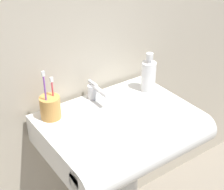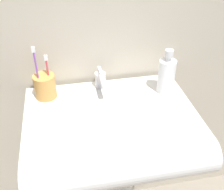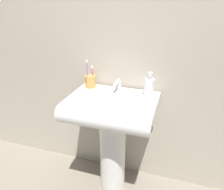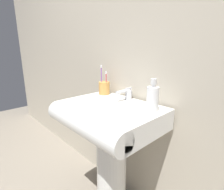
{
  "view_description": "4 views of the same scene",
  "coord_description": "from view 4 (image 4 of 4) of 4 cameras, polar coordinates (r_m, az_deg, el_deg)",
  "views": [
    {
      "loc": [
        -0.7,
        -0.96,
        1.63
      ],
      "look_at": [
        -0.0,
        0.03,
        0.92
      ],
      "focal_mm": 55.0,
      "sensor_mm": 36.0,
      "label": 1
    },
    {
      "loc": [
        -0.15,
        -0.8,
        1.48
      ],
      "look_at": [
        0.0,
        -0.02,
        0.92
      ],
      "focal_mm": 45.0,
      "sensor_mm": 36.0,
      "label": 2
    },
    {
      "loc": [
        0.43,
        -1.35,
        1.48
      ],
      "look_at": [
        -0.0,
        -0.01,
        0.86
      ],
      "focal_mm": 35.0,
      "sensor_mm": 36.0,
      "label": 3
    },
    {
      "loc": [
        0.76,
        -0.71,
        1.18
      ],
      "look_at": [
        0.01,
        -0.0,
        0.9
      ],
      "focal_mm": 28.0,
      "sensor_mm": 36.0,
      "label": 4
    }
  ],
  "objects": [
    {
      "name": "wall_back",
      "position": [
        1.23,
        8.95,
        16.0
      ],
      "size": [
        5.0,
        0.05,
        2.4
      ],
      "primitive_type": "cube",
      "color": "#B7AD99",
      "rests_on": "ground"
    },
    {
      "name": "sink_pedestal",
      "position": [
        1.33,
        -0.19,
        -23.27
      ],
      "size": [
        0.2,
        0.2,
        0.71
      ],
      "primitive_type": "cylinder",
      "color": "white",
      "rests_on": "ground"
    },
    {
      "name": "sink_basin",
      "position": [
        1.09,
        -2.11,
        -6.91
      ],
      "size": [
        0.63,
        0.49,
        0.13
      ],
      "color": "white",
      "rests_on": "sink_pedestal"
    },
    {
      "name": "faucet",
      "position": [
        1.2,
        4.9,
        0.47
      ],
      "size": [
        0.05,
        0.14,
        0.08
      ],
      "color": "silver",
      "rests_on": "sink_basin"
    },
    {
      "name": "toothbrush_cup",
      "position": [
        1.34,
        -2.56,
        2.39
      ],
      "size": [
        0.08,
        0.08,
        0.22
      ],
      "color": "#D19347",
      "rests_on": "sink_basin"
    },
    {
      "name": "soap_bottle",
      "position": [
        0.99,
        13.12,
        -1.08
      ],
      "size": [
        0.07,
        0.07,
        0.19
      ],
      "color": "white",
      "rests_on": "sink_basin"
    }
  ]
}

